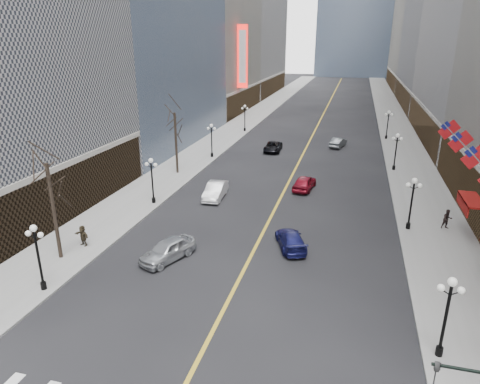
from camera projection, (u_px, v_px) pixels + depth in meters
The scene contains 26 objects.
sidewalk_east at pixel (398, 135), 72.19m from camera, with size 6.00×230.00×0.15m, color gray.
sidewalk_west at pixel (239, 126), 79.03m from camera, with size 6.00×230.00×0.15m, color gray.
lane_line at pixel (320, 121), 84.72m from camera, with size 0.25×200.00×0.02m, color gold.
streetlamp_east_0 at pixel (447, 309), 20.88m from camera, with size 1.26×0.44×4.52m.
streetlamp_east_1 at pixel (412, 198), 35.42m from camera, with size 1.26×0.44×4.52m.
streetlamp_east_2 at pixel (396, 148), 51.78m from camera, with size 1.26×0.44×4.52m.
streetlamp_east_3 at pixel (388, 122), 68.14m from camera, with size 1.26×0.44×4.52m.
streetlamp_west_0 at pixel (37, 251), 26.64m from camera, with size 1.26×0.44×4.52m.
streetlamp_west_1 at pixel (152, 176), 41.18m from camera, with size 1.26×0.44×4.52m.
streetlamp_west_2 at pixel (212, 137), 57.54m from camera, with size 1.26×0.44×4.52m.
streetlamp_west_3 at pixel (245, 115), 73.90m from camera, with size 1.26×0.44×4.52m.
flag_3 at pixel (478, 159), 30.35m from camera, with size 2.87×0.12×2.87m.
flag_4 at pixel (463, 144), 34.90m from camera, with size 2.87×0.12×2.87m.
flag_5 at pixel (451, 132), 39.44m from camera, with size 2.87×0.12×2.87m.
awning_c at pixel (469, 201), 34.31m from camera, with size 1.40×4.00×0.93m.
theatre_marquee at pixel (243, 57), 84.54m from camera, with size 2.00×0.55×12.00m.
tree_west_near at pixel (49, 179), 29.56m from camera, with size 3.60×3.60×7.92m.
tree_west_far at pixel (175, 122), 49.55m from camera, with size 3.60×3.60×7.92m.
car_nb_near at pixel (168, 250), 31.31m from camera, with size 1.87×4.65×1.58m, color silver.
car_nb_mid at pixel (215, 191), 43.50m from camera, with size 1.69×4.84×1.59m, color silver.
car_nb_far at pixel (273, 147), 61.60m from camera, with size 2.26×4.91×1.36m, color black.
car_sb_near at pixel (291, 240), 33.16m from camera, with size 1.86×4.57×1.33m, color #151750.
car_sb_mid at pixel (304, 183), 45.96m from camera, with size 1.83×4.56×1.55m, color maroon.
car_sb_far at pixel (338, 142), 64.00m from camera, with size 1.52×4.35×1.43m, color #454A4C.
ped_east_walk at pixel (447, 219), 36.06m from camera, with size 0.83×0.46×1.71m, color black.
ped_west_far at pixel (83, 236), 33.13m from camera, with size 1.53×0.44×1.65m, color #2F271A.
Camera 1 is at (6.60, -5.73, 15.37)m, focal length 32.00 mm.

